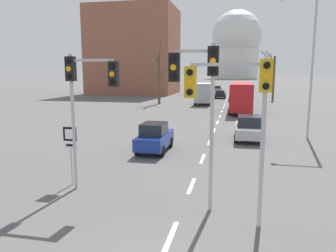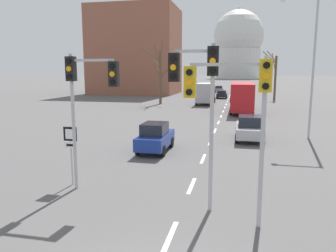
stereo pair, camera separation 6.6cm
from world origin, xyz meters
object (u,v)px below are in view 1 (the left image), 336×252
(sedan_near_left, at_px, (234,96))
(sedan_distant_centre, at_px, (155,137))
(city_bus, at_px, (241,95))
(sedan_far_left, at_px, (217,89))
(delivery_truck, at_px, (204,93))
(sedan_mid_centre, at_px, (249,128))
(route_sign_post, at_px, (70,145))
(traffic_signal_near_right, at_px, (238,99))
(sedan_far_right, at_px, (220,94))
(traffic_signal_near_left, at_px, (86,88))
(traffic_signal_centre_tall, at_px, (200,86))
(sedan_near_right, at_px, (241,91))
(street_lamp_right, at_px, (307,54))

(sedan_near_left, bearing_deg, sedan_distant_centre, -96.82)
(city_bus, bearing_deg, sedan_distant_centre, -103.75)
(sedan_far_left, xyz_separation_m, delivery_truck, (-0.13, -29.84, 0.93))
(sedan_mid_centre, height_order, sedan_distant_centre, sedan_distant_centre)
(route_sign_post, distance_m, sedan_near_left, 43.27)
(traffic_signal_near_right, height_order, sedan_far_right, traffic_signal_near_right)
(traffic_signal_near_left, distance_m, sedan_far_right, 48.53)
(delivery_truck, bearing_deg, route_sign_post, -93.17)
(sedan_distant_centre, xyz_separation_m, city_bus, (5.26, 21.51, 1.17))
(route_sign_post, xyz_separation_m, sedan_far_right, (3.82, 47.96, -1.01))
(traffic_signal_centre_tall, bearing_deg, traffic_signal_near_right, -35.98)
(traffic_signal_near_right, distance_m, sedan_distant_centre, 10.61)
(sedan_near_left, height_order, sedan_distant_centre, sedan_distant_centre)
(traffic_signal_centre_tall, height_order, sedan_near_left, traffic_signal_centre_tall)
(traffic_signal_near_right, height_order, sedan_distant_centre, traffic_signal_near_right)
(sedan_mid_centre, xyz_separation_m, delivery_truck, (-5.70, 25.23, 0.83))
(traffic_signal_near_left, distance_m, sedan_distant_centre, 7.75)
(traffic_signal_near_left, xyz_separation_m, city_bus, (6.28, 28.44, -2.14))
(sedan_mid_centre, bearing_deg, traffic_signal_centre_tall, -99.49)
(sedan_far_right, bearing_deg, sedan_distant_centre, -92.52)
(sedan_near_left, bearing_deg, traffic_signal_near_right, -89.29)
(sedan_near_left, bearing_deg, sedan_far_left, 100.05)
(traffic_signal_near_right, height_order, sedan_near_right, traffic_signal_near_right)
(traffic_signal_near_left, relative_size, traffic_signal_near_right, 1.04)
(sedan_near_right, distance_m, sedan_far_right, 13.07)
(sedan_near_right, bearing_deg, traffic_signal_centre_tall, -91.86)
(traffic_signal_near_left, xyz_separation_m, route_sign_post, (-0.98, 0.37, -2.42))
(city_bus, bearing_deg, traffic_signal_centre_tall, -93.21)
(delivery_truck, bearing_deg, sedan_mid_centre, -77.26)
(sedan_distant_centre, relative_size, delivery_truck, 0.53)
(traffic_signal_near_right, relative_size, route_sign_post, 2.05)
(street_lamp_right, height_order, city_bus, street_lamp_right)
(sedan_mid_centre, relative_size, sedan_distant_centre, 1.14)
(sedan_near_right, xyz_separation_m, sedan_mid_centre, (0.11, -49.16, 0.12))
(sedan_far_left, bearing_deg, traffic_signal_near_left, -91.00)
(traffic_signal_near_left, xyz_separation_m, traffic_signal_centre_tall, (4.63, -1.01, 0.16))
(sedan_near_left, distance_m, sedan_far_right, 5.74)
(sedan_mid_centre, height_order, sedan_far_left, sedan_mid_centre)
(route_sign_post, bearing_deg, traffic_signal_near_left, -20.51)
(traffic_signal_centre_tall, distance_m, sedan_near_right, 61.98)
(route_sign_post, height_order, sedan_far_left, route_sign_post)
(sedan_mid_centre, bearing_deg, delivery_truck, 102.74)
(traffic_signal_centre_tall, height_order, sedan_far_right, traffic_signal_centre_tall)
(traffic_signal_centre_tall, relative_size, traffic_signal_near_right, 1.09)
(traffic_signal_near_left, relative_size, street_lamp_right, 0.55)
(traffic_signal_near_right, distance_m, route_sign_post, 7.61)
(sedan_near_right, height_order, sedan_far_right, sedan_near_right)
(street_lamp_right, xyz_separation_m, sedan_distant_centre, (-9.55, -6.10, -5.13))
(street_lamp_right, distance_m, sedan_distant_centre, 12.44)
(route_sign_post, distance_m, sedan_mid_centre, 13.72)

